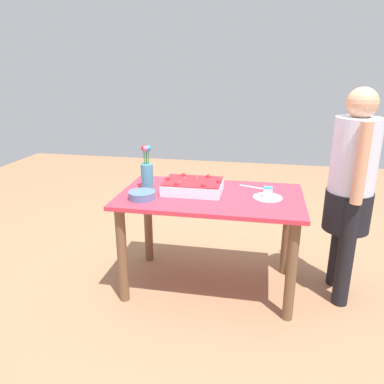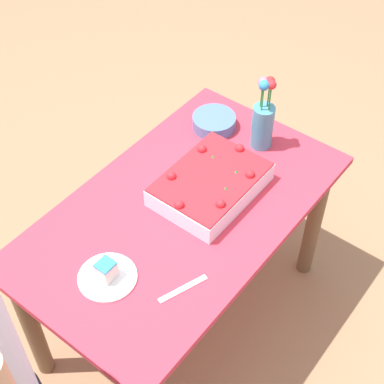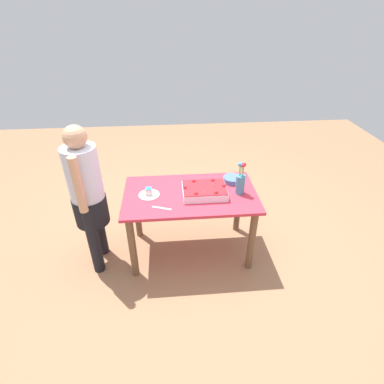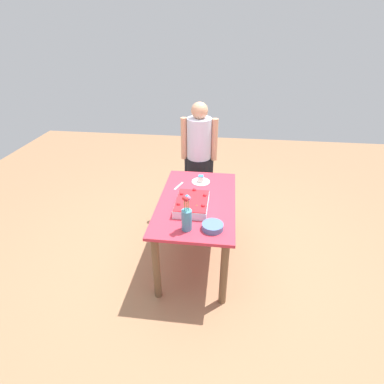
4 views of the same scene
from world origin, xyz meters
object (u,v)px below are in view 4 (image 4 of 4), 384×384
(fruit_bowl, at_px, (213,227))
(cake_knife, at_px, (179,186))
(serving_plate_with_slice, at_px, (201,180))
(person_standing, at_px, (199,153))
(flower_vase, at_px, (187,217))
(sheet_cake, at_px, (192,204))

(fruit_bowl, bearing_deg, cake_knife, -150.45)
(serving_plate_with_slice, xyz_separation_m, fruit_bowl, (0.85, 0.18, 0.01))
(fruit_bowl, distance_m, person_standing, 1.43)
(serving_plate_with_slice, relative_size, flower_vase, 0.61)
(flower_vase, relative_size, fruit_bowl, 1.79)
(cake_knife, height_order, person_standing, person_standing)
(cake_knife, relative_size, flower_vase, 0.56)
(flower_vase, height_order, fruit_bowl, flower_vase)
(sheet_cake, relative_size, serving_plate_with_slice, 2.07)
(sheet_cake, height_order, fruit_bowl, sheet_cake)
(cake_knife, bearing_deg, person_standing, 6.96)
(fruit_bowl, bearing_deg, serving_plate_with_slice, -167.92)
(cake_knife, height_order, fruit_bowl, fruit_bowl)
(flower_vase, distance_m, person_standing, 1.43)
(serving_plate_with_slice, bearing_deg, person_standing, -171.81)
(serving_plate_with_slice, distance_m, fruit_bowl, 0.87)
(sheet_cake, bearing_deg, flower_vase, -0.32)
(serving_plate_with_slice, distance_m, flower_vase, 0.89)
(serving_plate_with_slice, xyz_separation_m, cake_knife, (0.12, -0.23, -0.02))
(serving_plate_with_slice, distance_m, cake_knife, 0.26)
(cake_knife, distance_m, flower_vase, 0.79)
(serving_plate_with_slice, height_order, cake_knife, serving_plate_with_slice)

